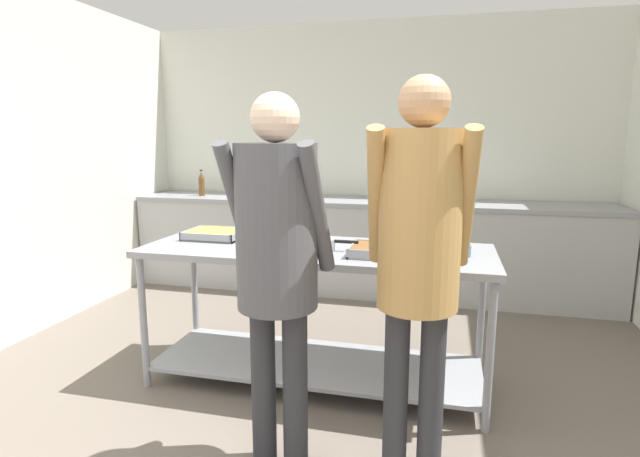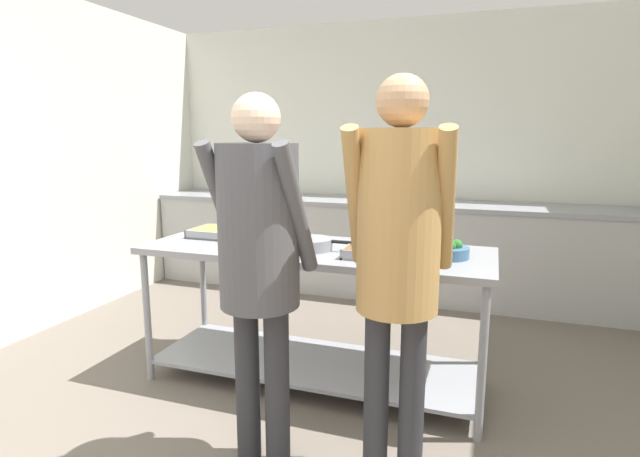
# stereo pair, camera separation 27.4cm
# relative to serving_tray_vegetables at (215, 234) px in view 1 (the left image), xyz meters

# --- Properties ---
(wall_rear) EXTENTS (4.77, 0.06, 2.65)m
(wall_rear) POSITION_rel_serving_tray_vegetables_xyz_m (0.71, 2.18, 0.43)
(wall_rear) COLOR silver
(wall_rear) RESTS_ON ground_plane
(wall_left) EXTENTS (0.06, 4.14, 2.65)m
(wall_left) POSITION_rel_serving_tray_vegetables_xyz_m (-1.65, 0.18, 0.43)
(wall_left) COLOR silver
(wall_left) RESTS_ON ground_plane
(back_counter) EXTENTS (4.61, 0.65, 0.92)m
(back_counter) POSITION_rel_serving_tray_vegetables_xyz_m (0.71, 1.81, -0.43)
(back_counter) COLOR #A8A8A8
(back_counter) RESTS_ON ground_plane
(serving_counter) EXTENTS (2.10, 0.74, 0.87)m
(serving_counter) POSITION_rel_serving_tray_vegetables_xyz_m (0.72, -0.12, -0.30)
(serving_counter) COLOR gray
(serving_counter) RESTS_ON ground_plane
(serving_tray_vegetables) EXTENTS (0.36, 0.30, 0.05)m
(serving_tray_vegetables) POSITION_rel_serving_tray_vegetables_xyz_m (0.00, 0.00, 0.00)
(serving_tray_vegetables) COLOR gray
(serving_tray_vegetables) RESTS_ON serving_counter
(plate_stack) EXTENTS (0.27, 0.27, 0.05)m
(plate_stack) POSITION_rel_serving_tray_vegetables_xyz_m (0.35, 0.02, -0.00)
(plate_stack) COLOR white
(plate_stack) RESTS_ON serving_counter
(sauce_pan) EXTENTS (0.39, 0.25, 0.07)m
(sauce_pan) POSITION_rel_serving_tray_vegetables_xyz_m (0.72, -0.17, 0.01)
(sauce_pan) COLOR gray
(sauce_pan) RESTS_ON serving_counter
(serving_tray_roast) EXTENTS (0.41, 0.29, 0.05)m
(serving_tray_roast) POSITION_rel_serving_tray_vegetables_xyz_m (1.15, -0.21, 0.00)
(serving_tray_roast) COLOR gray
(serving_tray_roast) RESTS_ON serving_counter
(broccoli_bowl) EXTENTS (0.22, 0.22, 0.11)m
(broccoli_bowl) POSITION_rel_serving_tray_vegetables_xyz_m (1.50, -0.11, 0.02)
(broccoli_bowl) COLOR #3D668C
(broccoli_bowl) RESTS_ON serving_counter
(guest_serving_left) EXTENTS (0.48, 0.37, 1.71)m
(guest_serving_left) POSITION_rel_serving_tray_vegetables_xyz_m (0.75, -0.94, 0.17)
(guest_serving_left) COLOR #2D2D33
(guest_serving_left) RESTS_ON ground_plane
(guest_serving_right) EXTENTS (0.46, 0.36, 1.77)m
(guest_serving_right) POSITION_rel_serving_tray_vegetables_xyz_m (1.36, -0.89, 0.21)
(guest_serving_right) COLOR #2D2D33
(guest_serving_right) RESTS_ON ground_plane
(water_bottle) EXTENTS (0.06, 0.06, 0.27)m
(water_bottle) POSITION_rel_serving_tray_vegetables_xyz_m (-0.99, 1.76, 0.15)
(water_bottle) COLOR brown
(water_bottle) RESTS_ON back_counter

